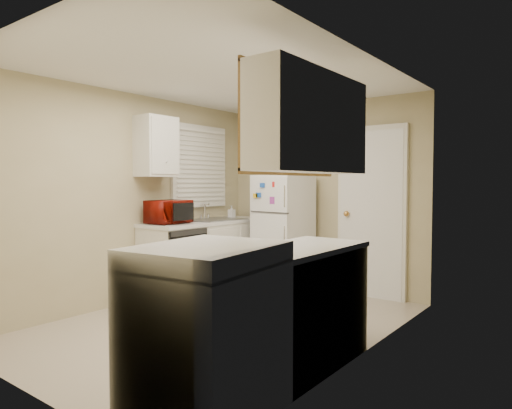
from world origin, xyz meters
The scene contains 19 objects.
floor centered at (0.00, 0.00, 0.00)m, with size 3.80×3.80×0.00m, color beige.
ceiling centered at (0.00, 0.00, 2.40)m, with size 3.80×3.80×0.00m, color white.
wall_left centered at (-1.40, 0.00, 1.20)m, with size 3.80×3.80×0.00m, color tan.
wall_right centered at (1.40, 0.00, 1.20)m, with size 3.80×3.80×0.00m, color tan.
wall_back centered at (0.00, 1.90, 1.20)m, with size 2.80×2.80×0.00m, color tan.
wall_front centered at (0.00, -1.90, 1.20)m, with size 2.80×2.80×0.00m, color tan.
left_counter centered at (-1.10, 0.90, 0.45)m, with size 0.60×1.80×0.90m, color silver.
dishwasher centered at (-0.81, 0.30, 0.49)m, with size 0.03×0.58×0.72m, color black.
sink centered at (-1.10, 1.05, 0.86)m, with size 0.54×0.74×0.16m, color gray.
microwave centered at (-1.15, 0.31, 1.05)m, with size 0.27×0.49×0.33m, color maroon.
soap_bottle centered at (-1.15, 1.45, 1.00)m, with size 0.08×0.08×0.17m, color silver.
window_blinds centered at (-1.36, 1.05, 1.60)m, with size 0.10×0.98×1.08m, color silver.
upper_cabinet_left centered at (-1.25, 0.22, 1.80)m, with size 0.30×0.45×0.70m, color silver.
refrigerator centered at (-0.35, 1.52, 0.74)m, with size 0.61×0.59×1.48m, color white.
cabinet_over_fridge centered at (-0.40, 1.75, 2.00)m, with size 0.70×0.30×0.40m, color silver.
interior_door centered at (0.70, 1.86, 1.02)m, with size 0.86×0.06×2.08m, color white.
right_counter centered at (1.10, -0.80, 0.45)m, with size 0.60×2.00×0.90m, color silver.
stove centered at (1.12, -1.42, 0.51)m, with size 0.69×0.85×1.03m, color white.
upper_cabinet_right centered at (1.25, -0.50, 1.80)m, with size 0.30×1.20×0.70m, color silver.
Camera 1 is at (2.92, -3.31, 1.37)m, focal length 32.00 mm.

